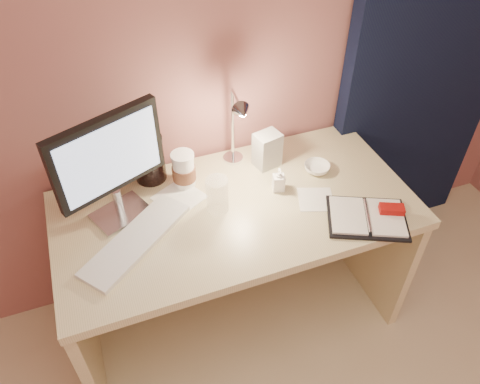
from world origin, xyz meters
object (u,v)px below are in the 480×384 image
object	(u,v)px
product_box	(267,150)
dark_jar	(149,161)
clear_cup	(217,195)
desk_lamp	(243,126)
monitor	(108,161)
desk	(230,232)
lotion_bottle	(279,179)
bowl	(317,168)
keyboard	(136,240)
planner	(369,217)
coffee_cup	(184,170)

from	to	relation	value
product_box	dark_jar	bearing A→B (deg)	156.47
clear_cup	desk_lamp	bearing A→B (deg)	46.07
monitor	desk_lamp	xyz separation A→B (m)	(0.53, 0.08, -0.03)
desk	lotion_bottle	distance (m)	0.34
desk	monitor	world-z (taller)	monitor
desk	bowl	bearing A→B (deg)	1.11
monitor	desk_lamp	bearing A→B (deg)	-14.90
monitor	clear_cup	world-z (taller)	monitor
keyboard	planner	world-z (taller)	planner
keyboard	clear_cup	bearing A→B (deg)	-28.53
keyboard	coffee_cup	distance (m)	0.35
coffee_cup	dark_jar	bearing A→B (deg)	143.61
monitor	product_box	size ratio (longest dim) A/B	2.84
clear_cup	monitor	bearing A→B (deg)	164.39
bowl	lotion_bottle	distance (m)	0.21
planner	coffee_cup	world-z (taller)	coffee_cup
coffee_cup	product_box	xyz separation A→B (m)	(0.36, 0.00, 0.01)
coffee_cup	keyboard	bearing A→B (deg)	-135.75
keyboard	clear_cup	size ratio (longest dim) A/B	3.15
keyboard	lotion_bottle	xyz separation A→B (m)	(0.60, 0.08, 0.04)
bowl	dark_jar	world-z (taller)	dark_jar
planner	dark_jar	distance (m)	0.90
clear_cup	bowl	distance (m)	0.47
clear_cup	product_box	xyz separation A→B (m)	(0.28, 0.19, 0.00)
desk	product_box	size ratio (longest dim) A/B	8.99
planner	desk	bearing A→B (deg)	169.91
desk_lamp	coffee_cup	bearing A→B (deg)	-176.82
coffee_cup	bowl	distance (m)	0.56
clear_cup	planner	bearing A→B (deg)	-25.83
clear_cup	keyboard	bearing A→B (deg)	-170.42
bowl	desk_lamp	distance (m)	0.38
clear_cup	bowl	xyz separation A→B (m)	(0.47, 0.07, -0.06)
keyboard	desk_lamp	world-z (taller)	desk_lamp
bowl	product_box	bearing A→B (deg)	147.00
lotion_bottle	desk_lamp	size ratio (longest dim) A/B	0.28
desk	planner	world-z (taller)	planner
monitor	dark_jar	xyz separation A→B (m)	(0.16, 0.18, -0.17)
planner	dark_jar	bearing A→B (deg)	168.63
desk	planner	bearing A→B (deg)	-34.99
lotion_bottle	dark_jar	xyz separation A→B (m)	(-0.47, 0.25, 0.04)
clear_cup	dark_jar	world-z (taller)	dark_jar
desk	dark_jar	world-z (taller)	dark_jar
clear_cup	coffee_cup	bearing A→B (deg)	112.88
monitor	desk_lamp	size ratio (longest dim) A/B	1.20
planner	clear_cup	xyz separation A→B (m)	(-0.52, 0.25, 0.06)
bowl	dark_jar	distance (m)	0.70
planner	lotion_bottle	size ratio (longest dim) A/B	3.52
keyboard	dark_jar	xyz separation A→B (m)	(0.13, 0.33, 0.08)
lotion_bottle	dark_jar	bearing A→B (deg)	151.62
desk_lamp	bowl	bearing A→B (deg)	-14.02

